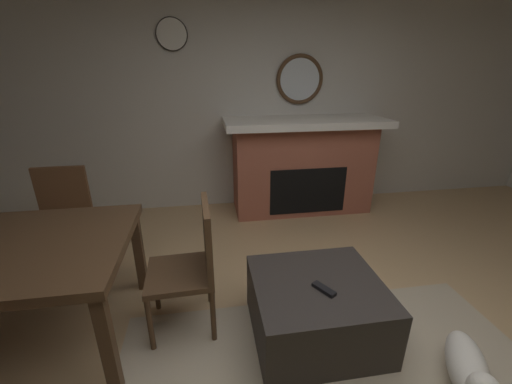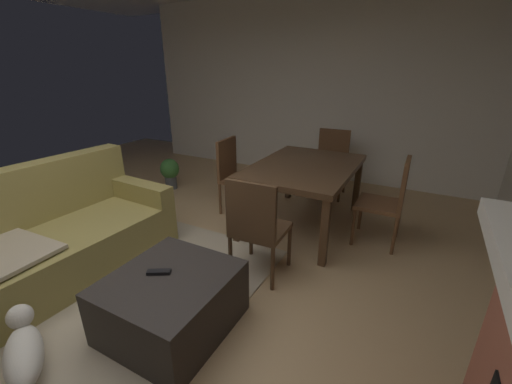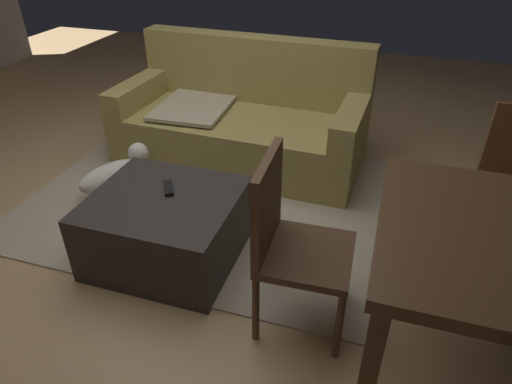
{
  "view_description": "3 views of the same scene",
  "coord_description": "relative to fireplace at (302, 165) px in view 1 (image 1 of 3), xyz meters",
  "views": [
    {
      "loc": [
        0.74,
        1.26,
        1.74
      ],
      "look_at": [
        0.43,
        -0.7,
        0.96
      ],
      "focal_mm": 22.45,
      "sensor_mm": 36.0,
      "label": 1
    },
    {
      "loc": [
        -1.26,
        -1.76,
        1.76
      ],
      "look_at": [
        0.44,
        -0.85,
        1.01
      ],
      "focal_mm": 22.46,
      "sensor_mm": 36.0,
      "label": 2
    },
    {
      "loc": [
        1.24,
        -2.29,
        1.85
      ],
      "look_at": [
        0.67,
        -0.51,
        0.66
      ],
      "focal_mm": 31.54,
      "sensor_mm": 36.0,
      "label": 3
    }
  ],
  "objects": [
    {
      "name": "fireplace",
      "position": [
        0.0,
        0.0,
        0.0
      ],
      "size": [
        1.93,
        0.76,
        1.17
      ],
      "color": "#9E5642",
      "rests_on": "ground"
    },
    {
      "name": "small_dog",
      "position": [
        -0.2,
        2.63,
        -0.42
      ],
      "size": [
        0.43,
        0.56,
        0.29
      ],
      "color": "silver",
      "rests_on": "ground"
    },
    {
      "name": "wall_clock",
      "position": [
        1.48,
        -0.29,
        1.48
      ],
      "size": [
        0.35,
        0.03,
        0.35
      ],
      "color": "silver"
    },
    {
      "name": "ottoman_coffee_table",
      "position": [
        0.51,
        2.08,
        -0.38
      ],
      "size": [
        0.84,
        0.77,
        0.43
      ],
      "primitive_type": "cube",
      "color": "#2D2826",
      "rests_on": "ground"
    },
    {
      "name": "dining_chair_south",
      "position": [
        2.48,
        0.92,
        -0.07
      ],
      "size": [
        0.44,
        0.44,
        0.93
      ],
      "color": "brown",
      "rests_on": "ground"
    },
    {
      "name": "tv_remote",
      "position": [
        0.5,
        2.17,
        -0.15
      ],
      "size": [
        0.12,
        0.16,
        0.02
      ],
      "primitive_type": "cube",
      "rotation": [
        0.0,
        0.0,
        0.53
      ],
      "color": "black",
      "rests_on": "ottoman_coffee_table"
    },
    {
      "name": "wall_back_fireplace_side",
      "position": [
        0.44,
        -0.38,
        0.83
      ],
      "size": [
        8.31,
        0.12,
        2.84
      ],
      "primitive_type": "cube",
      "color": "beige",
      "rests_on": "ground"
    },
    {
      "name": "dining_chair_west",
      "position": [
        1.32,
        1.84,
        -0.07
      ],
      "size": [
        0.46,
        0.46,
        0.93
      ],
      "color": "#513823",
      "rests_on": "ground"
    },
    {
      "name": "round_wall_mirror",
      "position": [
        -0.0,
        -0.29,
        1.0
      ],
      "size": [
        0.59,
        0.05,
        0.59
      ],
      "color": "#4C331E"
    },
    {
      "name": "floor",
      "position": [
        0.44,
        2.46,
        -0.59
      ],
      "size": [
        9.49,
        9.49,
        0.0
      ],
      "primitive_type": "plane",
      "color": "tan"
    }
  ]
}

